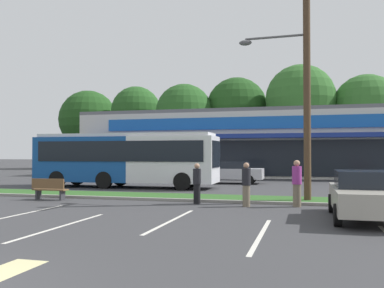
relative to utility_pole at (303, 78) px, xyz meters
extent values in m
cube|color=#2D5B23|center=(-5.53, 0.28, -5.20)|extent=(56.00, 2.20, 0.12)
cube|color=gray|center=(-5.53, -0.94, -5.20)|extent=(56.00, 0.24, 0.12)
cube|color=silver|center=(-9.23, -5.90, -5.25)|extent=(0.12, 4.80, 0.01)
cube|color=silver|center=(-6.58, -7.75, -5.25)|extent=(0.12, 4.80, 0.01)
cube|color=silver|center=(-3.89, -6.01, -5.25)|extent=(0.12, 4.80, 0.01)
cube|color=silver|center=(-1.01, -7.51, -5.25)|extent=(0.12, 4.80, 0.01)
cube|color=beige|center=(-4.99, -12.04, -5.25)|extent=(0.70, 1.60, 0.01)
cube|color=beige|center=(-5.01, 22.84, -2.47)|extent=(30.02, 12.92, 5.56)
cube|color=black|center=(-5.01, 16.34, -3.59)|extent=(25.22, 0.08, 2.89)
cube|color=navy|center=(-5.01, 15.68, -1.81)|extent=(28.22, 1.40, 0.35)
cube|color=#1959AD|center=(-5.01, 16.30, -0.69)|extent=(24.01, 0.16, 1.00)
cube|color=slate|center=(-5.01, 22.84, 0.46)|extent=(30.02, 12.92, 0.30)
cylinder|color=#473323|center=(-28.50, 33.30, -3.40)|extent=(0.44, 0.44, 3.71)
sphere|color=#1E4719|center=(-28.50, 33.30, 1.40)|extent=(7.84, 7.84, 7.84)
cylinder|color=#473323|center=(-20.96, 31.93, -2.72)|extent=(0.44, 0.44, 5.07)
sphere|color=#23511E|center=(-20.96, 31.93, 2.19)|extent=(6.34, 6.34, 6.34)
cylinder|color=#473323|center=(-13.85, 29.54, -3.09)|extent=(0.44, 0.44, 4.32)
sphere|color=#23511E|center=(-13.85, 29.54, 1.61)|extent=(6.78, 6.78, 6.78)
cylinder|color=#473323|center=(-7.96, 31.87, -2.87)|extent=(0.44, 0.44, 4.77)
sphere|color=#1E4719|center=(-7.96, 31.87, 2.24)|extent=(7.28, 7.28, 7.28)
cylinder|color=#473323|center=(-0.52, 29.89, -2.69)|extent=(0.44, 0.44, 5.12)
sphere|color=#2D6026|center=(-0.52, 29.89, 2.77)|extent=(7.73, 7.73, 7.73)
cylinder|color=#473323|center=(6.32, 30.42, -3.10)|extent=(0.44, 0.44, 4.31)
sphere|color=#2D6026|center=(6.32, 30.42, 1.73)|extent=(7.15, 7.15, 7.15)
cylinder|color=#4C3826|center=(0.15, -0.01, -0.35)|extent=(0.30, 0.30, 9.82)
cylinder|color=#59595B|center=(-1.15, 0.04, 1.81)|extent=(2.60, 0.19, 0.10)
ellipsoid|color=#59595B|center=(-2.45, 0.09, 1.66)|extent=(0.56, 0.32, 0.24)
cube|color=#144793|center=(-13.02, 5.33, -3.56)|extent=(6.18, 2.67, 2.70)
cube|color=silver|center=(-7.44, 5.44, -3.56)|extent=(5.07, 2.65, 2.70)
cube|color=silver|center=(-10.51, 5.38, -2.11)|extent=(10.75, 2.50, 0.20)
cube|color=black|center=(-10.48, 4.08, -3.07)|extent=(10.26, 0.26, 1.19)
cube|color=black|center=(-4.90, 5.49, -3.23)|extent=(0.10, 2.17, 1.51)
cylinder|color=black|center=(-6.63, 6.63, -4.76)|extent=(1.01, 0.32, 1.00)
cylinder|color=black|center=(-6.58, 4.29, -4.76)|extent=(1.01, 0.32, 1.00)
cylinder|color=black|center=(-11.37, 6.54, -4.76)|extent=(1.01, 0.32, 1.00)
cylinder|color=black|center=(-11.32, 4.19, -4.76)|extent=(1.01, 0.32, 1.00)
cylinder|color=black|center=(-14.43, 6.48, -4.76)|extent=(1.01, 0.32, 1.00)
cylinder|color=black|center=(-14.39, 4.13, -4.76)|extent=(1.01, 0.32, 1.00)
cube|color=brown|center=(-10.90, -1.82, -4.81)|extent=(1.60, 0.45, 0.06)
cube|color=brown|center=(-10.90, -2.02, -4.53)|extent=(1.60, 0.06, 0.44)
cube|color=#333338|center=(-10.29, -1.82, -5.03)|extent=(0.08, 0.36, 0.45)
cube|color=#333338|center=(-11.51, -1.82, -5.03)|extent=(0.08, 0.36, 0.45)
cube|color=#9E998C|center=(1.83, -4.22, -4.60)|extent=(1.83, 4.72, 0.67)
cube|color=black|center=(1.83, -3.98, -4.00)|extent=(1.61, 2.12, 0.52)
cylinder|color=black|center=(0.96, -5.68, -4.94)|extent=(0.22, 0.64, 0.64)
cylinder|color=black|center=(0.96, -2.76, -4.94)|extent=(0.22, 0.64, 0.64)
cube|color=#B7B7BC|center=(-4.95, 10.38, -4.58)|extent=(4.43, 1.73, 0.71)
cube|color=black|center=(-4.73, 10.38, -4.00)|extent=(2.00, 1.52, 0.45)
cylinder|color=black|center=(-6.32, 9.55, -4.94)|extent=(0.64, 0.22, 0.64)
cylinder|color=black|center=(-6.32, 11.20, -4.94)|extent=(0.64, 0.22, 0.64)
cylinder|color=black|center=(-3.57, 9.55, -4.94)|extent=(0.64, 0.22, 0.64)
cylinder|color=black|center=(-3.57, 11.20, -4.94)|extent=(0.64, 0.22, 0.64)
cylinder|color=#726651|center=(-2.15, -1.97, -4.84)|extent=(0.29, 0.29, 0.83)
cylinder|color=black|center=(-2.15, -1.97, -4.10)|extent=(0.34, 0.34, 0.65)
sphere|color=tan|center=(-2.15, -1.97, -3.66)|extent=(0.23, 0.23, 0.23)
cylinder|color=black|center=(-4.23, -1.55, -4.85)|extent=(0.28, 0.28, 0.80)
cylinder|color=black|center=(-4.23, -1.55, -4.14)|extent=(0.33, 0.33, 0.63)
sphere|color=tan|center=(-4.23, -1.55, -3.71)|extent=(0.22, 0.22, 0.22)
cylinder|color=#726651|center=(-0.25, -1.52, -4.82)|extent=(0.31, 0.31, 0.87)
cylinder|color=#99338C|center=(-0.25, -1.52, -4.04)|extent=(0.36, 0.36, 0.69)
sphere|color=tan|center=(-0.25, -1.52, -3.57)|extent=(0.24, 0.24, 0.24)
camera|label=1|loc=(0.13, -18.38, -3.19)|focal=39.68mm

